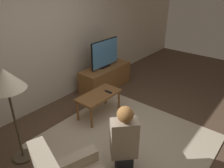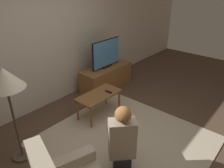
# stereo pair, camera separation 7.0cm
# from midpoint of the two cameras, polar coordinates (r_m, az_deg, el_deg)

# --- Properties ---
(ground_plane) EXTENTS (10.00, 10.00, 0.00)m
(ground_plane) POSITION_cam_midpoint_polar(r_m,az_deg,el_deg) (3.59, 4.10, -14.78)
(ground_plane) COLOR brown
(wall_back) EXTENTS (10.00, 0.06, 2.60)m
(wall_back) POSITION_cam_midpoint_polar(r_m,az_deg,el_deg) (4.27, -16.92, 10.89)
(wall_back) COLOR beige
(wall_back) RESTS_ON ground_plane
(rug) EXTENTS (2.26, 2.39, 0.02)m
(rug) POSITION_cam_midpoint_polar(r_m,az_deg,el_deg) (3.58, 4.11, -14.68)
(rug) COLOR #BCAD93
(rug) RESTS_ON ground_plane
(tv_stand) EXTENTS (1.27, 0.48, 0.53)m
(tv_stand) POSITION_cam_midpoint_polar(r_m,az_deg,el_deg) (5.02, -1.05, 1.70)
(tv_stand) COLOR brown
(tv_stand) RESTS_ON ground_plane
(tv) EXTENTS (0.83, 0.08, 0.62)m
(tv) POSITION_cam_midpoint_polar(r_m,az_deg,el_deg) (4.82, -1.13, 7.96)
(tv) COLOR black
(tv) RESTS_ON tv_stand
(coffee_table) EXTENTS (0.84, 0.42, 0.44)m
(coffee_table) POSITION_cam_midpoint_polar(r_m,az_deg,el_deg) (3.97, -2.93, -3.37)
(coffee_table) COLOR brown
(coffee_table) RESTS_ON ground_plane
(floor_lamp) EXTENTS (0.47, 0.47, 1.39)m
(floor_lamp) POSITION_cam_midpoint_polar(r_m,az_deg,el_deg) (2.94, -25.53, 0.44)
(floor_lamp) COLOR #4C4233
(floor_lamp) RESTS_ON ground_plane
(person_kneeling) EXTENTS (0.75, 0.77, 0.99)m
(person_kneeling) POSITION_cam_midpoint_polar(r_m,az_deg,el_deg) (2.82, 3.44, -14.75)
(person_kneeling) COLOR #232328
(person_kneeling) RESTS_ON rug
(remote) EXTENTS (0.04, 0.15, 0.02)m
(remote) POSITION_cam_midpoint_polar(r_m,az_deg,el_deg) (4.00, -0.41, -2.04)
(remote) COLOR black
(remote) RESTS_ON coffee_table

